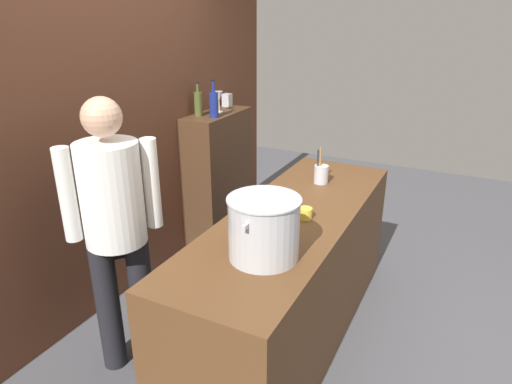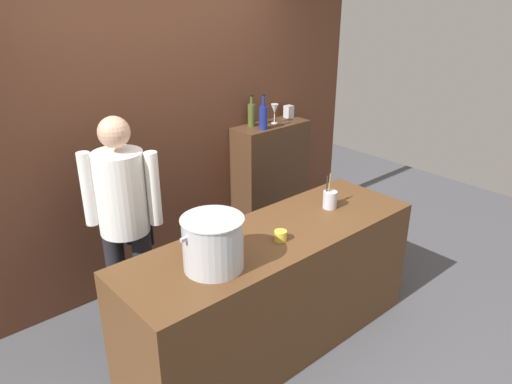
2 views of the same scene
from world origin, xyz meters
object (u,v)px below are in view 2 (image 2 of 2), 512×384
wine_bottle_olive (252,114)px  wine_bottle_cobalt (263,117)px  butter_jar (281,236)px  spice_tin_silver (289,112)px  chef (124,215)px  utensil_crock (330,199)px  stockpot_large (213,243)px  wine_glass_tall (275,110)px

wine_bottle_olive → wine_bottle_cobalt: size_ratio=0.91×
butter_jar → spice_tin_silver: spice_tin_silver is taller
chef → wine_bottle_olive: bearing=-123.4°
utensil_crock → spice_tin_silver: size_ratio=2.22×
utensil_crock → wine_bottle_cobalt: bearing=73.8°
stockpot_large → wine_glass_tall: 2.10m
wine_bottle_cobalt → wine_glass_tall: 0.23m
utensil_crock → wine_glass_tall: bearing=65.6°
wine_bottle_olive → spice_tin_silver: bearing=-1.4°
wine_bottle_olive → spice_tin_silver: size_ratio=2.42×
wine_bottle_olive → butter_jar: bearing=-124.3°
chef → utensil_crock: 1.48m
chef → spice_tin_silver: chef is taller
stockpot_large → wine_bottle_cobalt: size_ratio=1.34×
chef → spice_tin_silver: bearing=-127.3°
butter_jar → spice_tin_silver: (1.39, 1.34, 0.33)m
chef → wine_bottle_olive: size_ratio=5.73×
utensil_crock → spice_tin_silver: 1.48m
butter_jar → wine_bottle_olive: (0.92, 1.35, 0.38)m
wine_bottle_cobalt → wine_bottle_olive: bearing=93.6°
chef → stockpot_large: size_ratio=3.89×
utensil_crock → chef: bearing=148.4°
wine_bottle_olive → wine_bottle_cobalt: bearing=-86.4°
butter_jar → wine_glass_tall: bearing=48.2°
chef → utensil_crock: (1.26, -0.77, 0.00)m
stockpot_large → wine_glass_tall: wine_glass_tall is taller
utensil_crock → wine_glass_tall: (0.53, 1.16, 0.37)m
utensil_crock → spice_tin_silver: (0.78, 1.22, 0.30)m
utensil_crock → wine_bottle_olive: wine_bottle_olive is taller
wine_glass_tall → spice_tin_silver: wine_glass_tall is taller
wine_glass_tall → chef: bearing=-167.8°
chef → wine_bottle_olive: 1.67m
wine_bottle_olive → stockpot_large: bearing=-137.4°
stockpot_large → butter_jar: (0.52, -0.03, -0.13)m
spice_tin_silver → wine_glass_tall: bearing=-166.0°
wine_bottle_cobalt → wine_glass_tall: (0.21, 0.08, 0.02)m
butter_jar → spice_tin_silver: size_ratio=0.69×
stockpot_large → butter_jar: 0.53m
wine_glass_tall → spice_tin_silver: (0.25, 0.06, -0.07)m
utensil_crock → wine_bottle_cobalt: (0.31, 1.08, 0.35)m
butter_jar → spice_tin_silver: 1.96m
chef → butter_jar: size_ratio=20.14×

